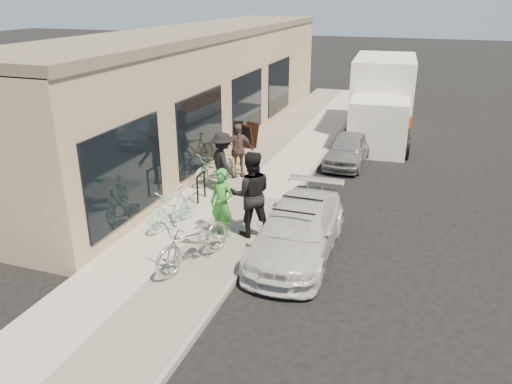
% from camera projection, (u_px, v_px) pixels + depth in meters
% --- Properties ---
extents(ground, '(120.00, 120.00, 0.00)m').
position_uv_depth(ground, '(272.00, 261.00, 10.78)').
color(ground, black).
rests_on(ground, ground).
extents(sidewalk, '(3.00, 34.00, 0.15)m').
position_uv_depth(sidewalk, '(236.00, 196.00, 13.99)').
color(sidewalk, '#ABA89A').
rests_on(sidewalk, ground).
extents(curb, '(0.12, 34.00, 0.13)m').
position_uv_depth(curb, '(289.00, 204.00, 13.52)').
color(curb, gray).
rests_on(curb, ground).
extents(storefront, '(3.60, 20.00, 4.22)m').
position_uv_depth(storefront, '(203.00, 87.00, 18.59)').
color(storefront, tan).
rests_on(storefront, ground).
extents(bike_rack, '(0.08, 0.55, 0.77)m').
position_uv_depth(bike_rack, '(201.00, 184.00, 13.36)').
color(bike_rack, black).
rests_on(bike_rack, sidewalk).
extents(sandwich_board, '(0.68, 0.69, 0.89)m').
position_uv_depth(sandwich_board, '(249.00, 136.00, 17.94)').
color(sandwich_board, black).
rests_on(sandwich_board, sidewalk).
extents(sedan_white, '(1.72, 4.04, 1.20)m').
position_uv_depth(sedan_white, '(298.00, 230.00, 10.87)').
color(sedan_white, silver).
rests_on(sedan_white, ground).
extents(sedan_silver, '(1.33, 3.12, 1.05)m').
position_uv_depth(sedan_silver, '(348.00, 149.00, 16.69)').
color(sedan_silver, gray).
rests_on(sedan_silver, ground).
extents(moving_truck, '(2.72, 6.30, 3.03)m').
position_uv_depth(moving_truck, '(381.00, 102.00, 19.80)').
color(moving_truck, silver).
rests_on(moving_truck, ground).
extents(tandem_bike, '(1.34, 2.19, 1.09)m').
position_uv_depth(tandem_bike, '(194.00, 241.00, 10.14)').
color(tandem_bike, silver).
rests_on(tandem_bike, sidewalk).
extents(woman_rider, '(0.66, 0.51, 1.62)m').
position_uv_depth(woman_rider, '(222.00, 203.00, 11.27)').
color(woman_rider, green).
rests_on(woman_rider, sidewalk).
extents(man_standing, '(1.20, 1.09, 2.01)m').
position_uv_depth(man_standing, '(251.00, 194.00, 11.26)').
color(man_standing, black).
rests_on(man_standing, sidewalk).
extents(cruiser_bike_a, '(0.90, 1.69, 0.98)m').
position_uv_depth(cruiser_bike_a, '(173.00, 207.00, 11.87)').
color(cruiser_bike_a, '#8DD2C0').
rests_on(cruiser_bike_a, sidewalk).
extents(cruiser_bike_b, '(1.04, 1.82, 0.91)m').
position_uv_depth(cruiser_bike_b, '(215.00, 167.00, 14.73)').
color(cruiser_bike_b, '#8DD2C0').
rests_on(cruiser_bike_b, sidewalk).
extents(cruiser_bike_c, '(1.00, 1.78, 1.03)m').
position_uv_depth(cruiser_bike_c, '(235.00, 154.00, 15.64)').
color(cruiser_bike_c, gold).
rests_on(cruiser_bike_c, sidewalk).
extents(bystander_a, '(1.24, 1.21, 1.70)m').
position_uv_depth(bystander_a, '(223.00, 162.00, 13.85)').
color(bystander_a, black).
rests_on(bystander_a, sidewalk).
extents(bystander_b, '(1.02, 0.86, 1.63)m').
position_uv_depth(bystander_b, '(238.00, 150.00, 15.02)').
color(bystander_b, '#4E3C38').
rests_on(bystander_b, sidewalk).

